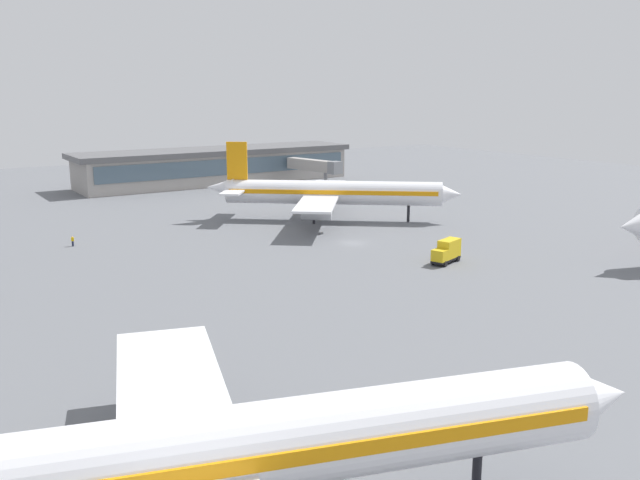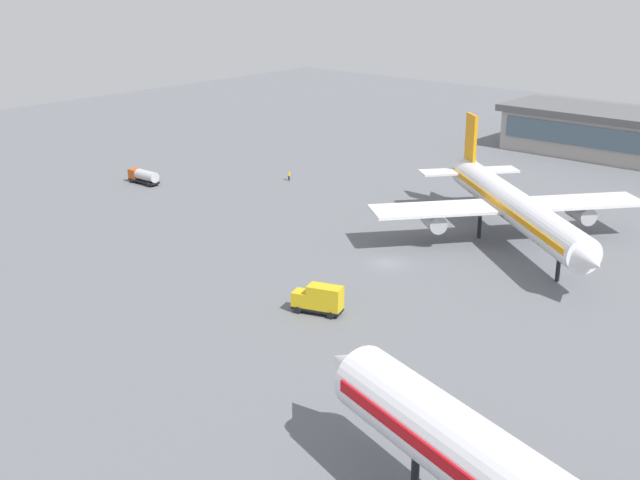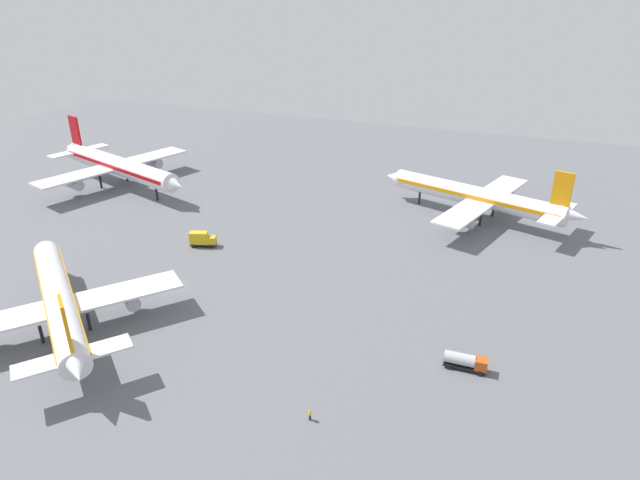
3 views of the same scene
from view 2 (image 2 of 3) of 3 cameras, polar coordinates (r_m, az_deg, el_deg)
name	(u,v)px [view 2 (image 2 of 3)]	position (r m, az deg, el deg)	size (l,w,h in m)	color
ground	(388,263)	(107.22, 4.68, -1.60)	(288.00, 288.00, 0.00)	slate
airplane_at_gate	(513,205)	(116.06, 13.09, 2.33)	(40.24, 35.10, 14.68)	white
fuel_truck	(144,176)	(147.62, -11.99, 4.31)	(6.34, 2.32, 2.50)	black
catering_truck	(319,299)	(91.47, -0.06, -4.07)	(5.91, 3.61, 3.30)	black
ground_crew_worker	(289,176)	(146.92, -2.14, 4.42)	(0.52, 0.52, 1.67)	#1E2338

